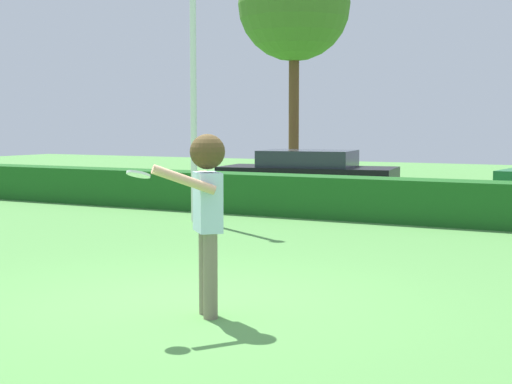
% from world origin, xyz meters
% --- Properties ---
extents(ground_plane, '(60.00, 60.00, 0.00)m').
position_xyz_m(ground_plane, '(0.00, 0.00, 0.00)').
color(ground_plane, '#539145').
extents(person, '(0.50, 0.82, 1.79)m').
position_xyz_m(person, '(0.41, -0.36, 1.15)').
color(person, '#7E705D').
rests_on(person, ground).
extents(frisbee, '(0.22, 0.22, 0.09)m').
position_xyz_m(frisbee, '(0.09, -1.03, 1.43)').
color(frisbee, white).
extents(lamppost, '(0.24, 0.24, 5.39)m').
position_xyz_m(lamppost, '(-3.73, 5.88, 3.00)').
color(lamppost, silver).
rests_on(lamppost, ground).
extents(hedge_row, '(28.76, 0.90, 0.83)m').
position_xyz_m(hedge_row, '(0.00, 7.66, 0.42)').
color(hedge_row, '#1C581C').
rests_on(hedge_row, ground).
extents(parked_car_black, '(4.42, 2.34, 1.25)m').
position_xyz_m(parked_car_black, '(-3.33, 10.36, 0.69)').
color(parked_car_black, black).
rests_on(parked_car_black, ground).
extents(willow_tree, '(3.78, 3.78, 7.77)m').
position_xyz_m(willow_tree, '(-6.90, 17.12, 5.85)').
color(willow_tree, brown).
rests_on(willow_tree, ground).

